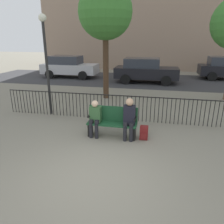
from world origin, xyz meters
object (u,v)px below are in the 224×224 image
Objects in this scene: park_bench at (113,121)px; lamp_post at (45,51)px; tree_0 at (105,13)px; parked_car_0 at (69,66)px; backpack at (144,133)px; seated_person_1 at (129,117)px; parked_car_1 at (145,70)px; seated_person_0 at (95,116)px.

lamp_post reaches higher than park_bench.
parked_car_0 is (-4.19, 5.31, -3.14)m from tree_0.
tree_0 is 1.42× the size of lamp_post.
park_bench reaches higher than backpack.
seated_person_1 is (0.53, -0.12, 0.22)m from park_bench.
backpack is 6.25m from tree_0.
backpack is (0.45, 0.05, -0.50)m from seated_person_1.
parked_car_1 is at bearing 93.78° from backpack.
seated_person_1 is 8.98m from parked_car_1.
backpack is at bearing -63.32° from tree_0.
lamp_post reaches higher than backpack.
tree_0 is at bearing 60.81° from lamp_post.
park_bench is 11.12m from parked_car_0.
tree_0 is (-2.23, 4.45, 3.78)m from backpack.
seated_person_1 reaches higher than seated_person_0.
seated_person_0 is at bearing -179.60° from seated_person_1.
backpack is at bearing -22.60° from lamp_post.
backpack is 0.10× the size of parked_car_0.
park_bench is at bearing -73.97° from tree_0.
seated_person_0 is 1.56m from backpack.
backpack is 0.11× the size of lamp_post.
parked_car_0 is (-5.98, 9.81, 0.13)m from seated_person_1.
lamp_post is 8.17m from parked_car_1.
park_bench is 5.74m from tree_0.
parked_car_1 is (0.91, 8.98, 0.21)m from seated_person_0.
seated_person_0 is 2.72× the size of backpack.
tree_0 reaches higher than lamp_post.
park_bench is 3.79m from lamp_post.
lamp_post is at bearing 151.87° from park_bench.
lamp_post is at bearing 157.40° from backpack.
seated_person_1 is at bearing -58.65° from parked_car_0.
seated_person_0 is at bearing -95.78° from parked_car_1.
lamp_post is at bearing -119.19° from tree_0.
seated_person_1 is at bearing -89.11° from parked_car_1.
parked_car_1 reaches higher than park_bench.
lamp_post is at bearing 154.01° from seated_person_1.
parked_car_0 is at bearing 116.66° from seated_person_0.
seated_person_0 is at bearing -63.34° from parked_car_0.
seated_person_0 is 0.27× the size of parked_car_0.
parked_car_1 reaches higher than seated_person_1.
parked_car_0 reaches higher than park_bench.
tree_0 reaches higher than seated_person_0.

